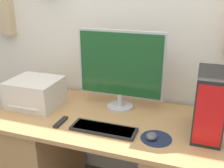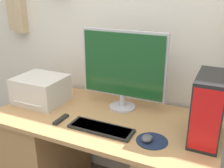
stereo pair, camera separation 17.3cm
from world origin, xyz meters
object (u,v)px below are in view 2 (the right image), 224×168
printer (41,90)px  remote_control (61,119)px  keyboard (101,128)px  computer_tower (209,108)px  mouse (147,138)px  monitor (123,67)px

printer → remote_control: printer is taller
keyboard → computer_tower: bearing=16.0°
mouse → computer_tower: size_ratio=0.20×
mouse → remote_control: 0.61m
monitor → keyboard: 0.47m
monitor → printer: monitor is taller
monitor → mouse: monitor is taller
mouse → monitor: bearing=130.5°
monitor → computer_tower: size_ratio=1.58×
monitor → remote_control: monitor is taller
monitor → mouse: 0.56m
printer → monitor: bearing=15.3°
keyboard → remote_control: size_ratio=2.85×
monitor → printer: bearing=-164.7°
mouse → computer_tower: (0.31, 0.18, 0.18)m
printer → remote_control: 0.39m
mouse → remote_control: mouse is taller
mouse → remote_control: bearing=-179.8°
keyboard → printer: (-0.63, 0.19, 0.09)m
monitor → mouse: bearing=-49.5°
keyboard → printer: printer is taller
keyboard → printer: 0.66m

